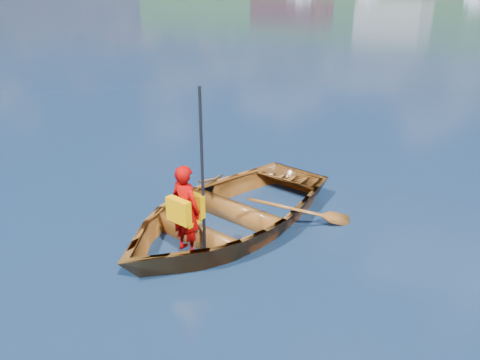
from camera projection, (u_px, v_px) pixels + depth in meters
ground at (146, 235)px, 6.44m from camera, size 600.00×600.00×0.00m
rowboat at (226, 212)px, 6.55m from camera, size 2.95×3.93×0.77m
child_paddler at (186, 209)px, 5.65m from camera, size 0.44×0.36×2.07m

